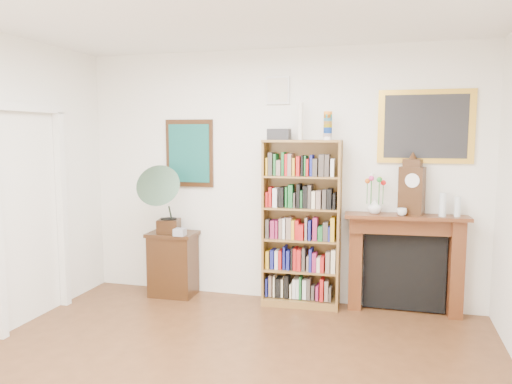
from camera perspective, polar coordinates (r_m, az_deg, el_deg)
room at (r=3.21m, az=-7.38°, el=-1.99°), size 4.51×5.01×2.81m
door_casing at (r=5.40m, az=-24.34°, el=-0.48°), size 0.08×1.02×2.17m
teal_poster at (r=5.87m, az=-7.62°, el=4.40°), size 0.58×0.04×0.78m
small_picture at (r=5.56m, az=2.49°, el=11.55°), size 0.26×0.04×0.30m
gilt_painting at (r=5.42m, az=18.81°, el=7.09°), size 0.95×0.04×0.75m
bookshelf at (r=5.41m, az=5.19°, el=-2.55°), size 0.85×0.34×2.09m
side_cabinet at (r=5.94m, az=-9.45°, el=-8.10°), size 0.56×0.41×0.74m
fireplace at (r=5.49m, az=16.63°, el=-6.95°), size 1.26×0.39×1.05m
gramophone at (r=5.71m, az=-10.58°, el=-0.36°), size 0.59×0.68×0.79m
cd_stack at (r=5.65m, az=-8.71°, el=-4.56°), size 0.12×0.12×0.08m
mantel_clock at (r=5.36m, az=17.37°, el=0.45°), size 0.27×0.20×0.57m
flower_vase at (r=5.33m, az=13.41°, el=-1.59°), size 0.18×0.18×0.16m
teacup at (r=5.27m, az=16.34°, el=-2.21°), size 0.12×0.12×0.08m
bottle_left at (r=5.34m, az=20.56°, el=-1.36°), size 0.07×0.07×0.24m
bottle_right at (r=5.39m, az=22.04°, el=-1.57°), size 0.06×0.06×0.20m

